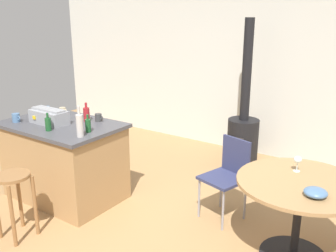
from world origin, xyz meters
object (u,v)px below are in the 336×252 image
object	(u,v)px
folding_chair_far	(228,172)
cup_1	(16,118)
bottle_1	(86,114)
wine_glass	(298,160)
bottle_2	(80,125)
cup_3	(47,110)
bottle_3	(48,124)
kitchen_island	(64,160)
bottle_0	(88,125)
dining_table	(299,200)
toolbox	(49,116)
wood_stove	(243,131)
serving_bowl	(316,192)
wooden_stool	(14,192)
cup_2	(98,117)
cup_4	(63,111)
cup_0	(35,114)

from	to	relation	value
folding_chair_far	cup_1	world-z (taller)	cup_1
bottle_1	wine_glass	xyz separation A→B (m)	(2.32, 0.30, -0.14)
bottle_2	cup_1	xyz separation A→B (m)	(-1.01, -0.04, -0.07)
cup_3	bottle_3	bearing A→B (deg)	-36.65
bottle_1	kitchen_island	bearing A→B (deg)	-126.72
folding_chair_far	bottle_0	world-z (taller)	bottle_0
dining_table	toolbox	xyz separation A→B (m)	(-2.69, -0.42, 0.42)
bottle_0	wood_stove	bearing A→B (deg)	69.29
bottle_3	cup_3	xyz separation A→B (m)	(-0.57, 0.42, -0.02)
serving_bowl	bottle_3	bearing A→B (deg)	-171.66
bottle_3	wooden_stool	bearing A→B (deg)	-74.57
wooden_stool	bottle_1	bearing A→B (deg)	95.34
kitchen_island	bottle_3	size ratio (longest dim) A/B	7.00
wooden_stool	cup_3	bearing A→B (deg)	126.05
bottle_3	cup_2	world-z (taller)	bottle_3
wine_glass	cup_2	bearing A→B (deg)	-173.90
bottle_1	cup_1	bearing A→B (deg)	-142.62
cup_4	wine_glass	size ratio (longest dim) A/B	0.80
toolbox	cup_4	world-z (taller)	toolbox
bottle_0	cup_3	distance (m)	0.97
bottle_0	wine_glass	xyz separation A→B (m)	(2.00, 0.59, -0.13)
kitchen_island	dining_table	world-z (taller)	kitchen_island
wine_glass	bottle_2	bearing A→B (deg)	-159.05
wood_stove	toolbox	distance (m)	2.66
serving_bowl	wooden_stool	bearing A→B (deg)	-158.80
wooden_stool	wood_stove	bearing A→B (deg)	70.55
toolbox	cup_0	xyz separation A→B (m)	(-0.34, 0.06, -0.04)
bottle_0	bottle_1	distance (m)	0.43
wine_glass	cup_4	bearing A→B (deg)	-175.08
toolbox	bottle_0	bearing A→B (deg)	2.01
cup_0	serving_bowl	world-z (taller)	cup_0
toolbox	cup_3	size ratio (longest dim) A/B	3.83
cup_1	cup_4	size ratio (longest dim) A/B	1.06
cup_2	cup_4	size ratio (longest dim) A/B	0.99
kitchen_island	cup_2	world-z (taller)	cup_2
wooden_stool	cup_4	size ratio (longest dim) A/B	5.71
kitchen_island	dining_table	xyz separation A→B (m)	(2.59, 0.35, 0.12)
wine_glass	bottle_0	bearing A→B (deg)	-163.61
folding_chair_far	bottle_2	distance (m)	1.59
bottle_3	serving_bowl	size ratio (longest dim) A/B	1.07
bottle_2	bottle_0	bearing A→B (deg)	107.85
kitchen_island	wood_stove	distance (m)	2.49
bottle_0	bottle_2	world-z (taller)	bottle_2
serving_bowl	cup_0	bearing A→B (deg)	-177.54
dining_table	serving_bowl	size ratio (longest dim) A/B	5.98
kitchen_island	serving_bowl	bearing A→B (deg)	2.63
kitchen_island	bottle_0	xyz separation A→B (m)	(0.49, -0.05, 0.52)
wooden_stool	cup_0	size ratio (longest dim) A/B	5.39
wood_stove	cup_0	size ratio (longest dim) A/B	16.95
wood_stove	bottle_1	bearing A→B (deg)	-121.22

